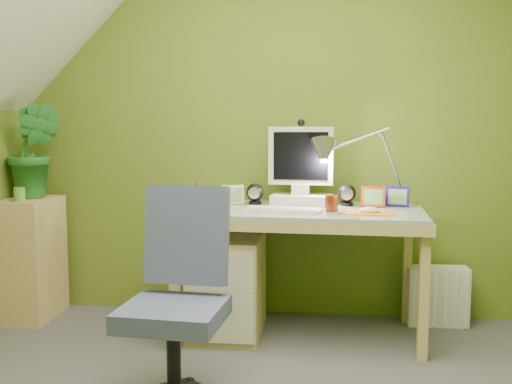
# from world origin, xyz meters

# --- Properties ---
(wall_back) EXTENTS (3.20, 0.01, 2.40)m
(wall_back) POSITION_xyz_m (0.00, 1.60, 1.20)
(wall_back) COLOR olive
(wall_back) RESTS_ON floor
(desk) EXTENTS (1.41, 0.76, 0.74)m
(desk) POSITION_xyz_m (0.23, 1.18, 0.37)
(desk) COLOR tan
(desk) RESTS_ON floor
(monitor) EXTENTS (0.38, 0.24, 0.50)m
(monitor) POSITION_xyz_m (0.23, 1.36, 0.99)
(monitor) COLOR beige
(monitor) RESTS_ON desk
(speaker_left) EXTENTS (0.12, 0.12, 0.13)m
(speaker_left) POSITION_xyz_m (-0.04, 1.34, 0.80)
(speaker_left) COLOR black
(speaker_left) RESTS_ON desk
(speaker_right) EXTENTS (0.13, 0.13, 0.13)m
(speaker_right) POSITION_xyz_m (0.50, 1.34, 0.80)
(speaker_right) COLOR black
(speaker_right) RESTS_ON desk
(keyboard) EXTENTS (0.43, 0.20, 0.02)m
(keyboard) POSITION_xyz_m (0.15, 1.04, 0.75)
(keyboard) COLOR white
(keyboard) RESTS_ON desk
(mousepad) EXTENTS (0.28, 0.21, 0.01)m
(mousepad) POSITION_xyz_m (0.61, 1.04, 0.74)
(mousepad) COLOR orange
(mousepad) RESTS_ON desk
(mouse) EXTENTS (0.12, 0.09, 0.04)m
(mouse) POSITION_xyz_m (0.61, 1.04, 0.76)
(mouse) COLOR white
(mouse) RESTS_ON mousepad
(amber_tumbler) EXTENTS (0.07, 0.07, 0.09)m
(amber_tumbler) POSITION_xyz_m (0.41, 1.10, 0.78)
(amber_tumbler) COLOR #993116
(amber_tumbler) RESTS_ON desk
(candle_cluster) EXTENTS (0.19, 0.18, 0.12)m
(candle_cluster) POSITION_xyz_m (-0.37, 1.19, 0.80)
(candle_cluster) COLOR red
(candle_cluster) RESTS_ON desk
(photo_frame_red) EXTENTS (0.14, 0.04, 0.12)m
(photo_frame_red) POSITION_xyz_m (0.65, 1.30, 0.80)
(photo_frame_red) COLOR #AE3212
(photo_frame_red) RESTS_ON desk
(photo_frame_blue) EXTENTS (0.14, 0.05, 0.12)m
(photo_frame_blue) POSITION_xyz_m (0.79, 1.34, 0.80)
(photo_frame_blue) COLOR #181698
(photo_frame_blue) RESTS_ON desk
(photo_frame_green) EXTENTS (0.13, 0.07, 0.11)m
(photo_frame_green) POSITION_xyz_m (-0.17, 1.32, 0.80)
(photo_frame_green) COLOR #AFCE8E
(photo_frame_green) RESTS_ON desk
(desk_lamp) EXTENTS (0.65, 0.40, 0.65)m
(desk_lamp) POSITION_xyz_m (0.68, 1.36, 1.06)
(desk_lamp) COLOR silver
(desk_lamp) RESTS_ON desk
(side_ledge) EXTENTS (0.28, 0.43, 0.76)m
(side_ledge) POSITION_xyz_m (-1.45, 1.32, 0.38)
(side_ledge) COLOR tan
(side_ledge) RESTS_ON floor
(potted_plant) EXTENTS (0.36, 0.31, 0.59)m
(potted_plant) POSITION_xyz_m (-1.43, 1.37, 1.05)
(potted_plant) COLOR #236A27
(potted_plant) RESTS_ON side_ledge
(green_cup) EXTENTS (0.07, 0.07, 0.08)m
(green_cup) POSITION_xyz_m (-1.43, 1.17, 0.80)
(green_cup) COLOR #5A9E42
(green_cup) RESTS_ON side_ledge
(task_chair) EXTENTS (0.51, 0.51, 0.85)m
(task_chair) POSITION_xyz_m (-0.26, 0.21, 0.42)
(task_chair) COLOR #434C6E
(task_chair) RESTS_ON floor
(radiator) EXTENTS (0.36, 0.15, 0.36)m
(radiator) POSITION_xyz_m (1.05, 1.46, 0.18)
(radiator) COLOR silver
(radiator) RESTS_ON floor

